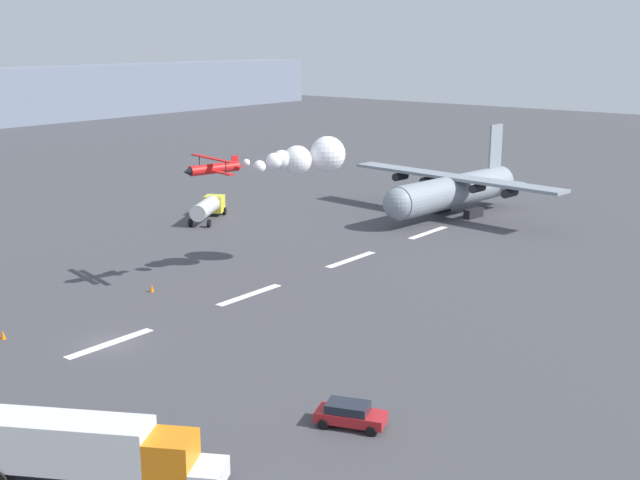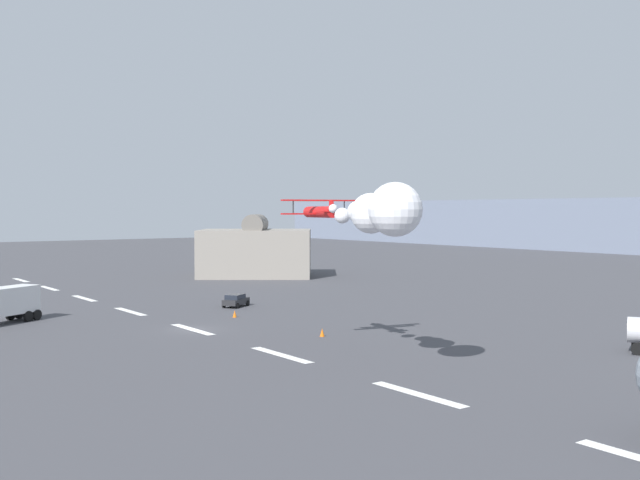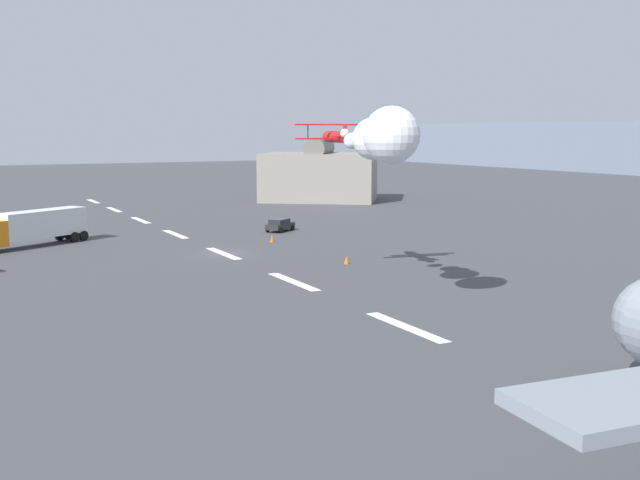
{
  "view_description": "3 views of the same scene",
  "coord_description": "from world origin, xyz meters",
  "px_view_note": "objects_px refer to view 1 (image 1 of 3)",
  "views": [
    {
      "loc": [
        -36.59,
        -50.41,
        23.39
      ],
      "look_at": [
        26.27,
        0.0,
        3.21
      ],
      "focal_mm": 45.92,
      "sensor_mm": 36.0,
      "label": 1
    },
    {
      "loc": [
        65.59,
        -32.45,
        11.63
      ],
      "look_at": [
        15.63,
        3.99,
        9.14
      ],
      "focal_mm": 41.84,
      "sensor_mm": 36.0,
      "label": 2
    },
    {
      "loc": [
        68.58,
        -25.57,
        11.87
      ],
      "look_at": [
        13.99,
        3.36,
        2.91
      ],
      "focal_mm": 41.99,
      "sensor_mm": 36.0,
      "label": 3
    }
  ],
  "objects_px": {
    "cargo_transport_plane": "(448,191)",
    "fuel_tanker_truck": "(208,207)",
    "stunt_biplane_red": "(305,158)",
    "traffic_cone_near": "(3,335)",
    "semi_truck_orange": "(87,448)",
    "traffic_cone_far": "(152,288)",
    "followme_car_yellow": "(350,414)"
  },
  "relations": [
    {
      "from": "cargo_transport_plane",
      "to": "fuel_tanker_truck",
      "type": "height_order",
      "value": "cargo_transport_plane"
    },
    {
      "from": "stunt_biplane_red",
      "to": "traffic_cone_near",
      "type": "xyz_separation_m",
      "value": [
        -30.56,
        5.87,
        -11.19
      ]
    },
    {
      "from": "cargo_transport_plane",
      "to": "traffic_cone_near",
      "type": "height_order",
      "value": "cargo_transport_plane"
    },
    {
      "from": "semi_truck_orange",
      "to": "fuel_tanker_truck",
      "type": "relative_size",
      "value": 1.51
    },
    {
      "from": "traffic_cone_far",
      "to": "traffic_cone_near",
      "type": "bearing_deg",
      "value": -178.42
    },
    {
      "from": "cargo_transport_plane",
      "to": "fuel_tanker_truck",
      "type": "bearing_deg",
      "value": 132.37
    },
    {
      "from": "cargo_transport_plane",
      "to": "stunt_biplane_red",
      "type": "bearing_deg",
      "value": -177.87
    },
    {
      "from": "stunt_biplane_red",
      "to": "followme_car_yellow",
      "type": "bearing_deg",
      "value": -135.89
    },
    {
      "from": "cargo_transport_plane",
      "to": "traffic_cone_far",
      "type": "xyz_separation_m",
      "value": [
        -45.87,
        5.15,
        -3.12
      ]
    },
    {
      "from": "stunt_biplane_red",
      "to": "fuel_tanker_truck",
      "type": "relative_size",
      "value": 2.04
    },
    {
      "from": "semi_truck_orange",
      "to": "traffic_cone_far",
      "type": "distance_m",
      "value": 34.15
    },
    {
      "from": "stunt_biplane_red",
      "to": "traffic_cone_far",
      "type": "height_order",
      "value": "stunt_biplane_red"
    },
    {
      "from": "cargo_transport_plane",
      "to": "traffic_cone_far",
      "type": "bearing_deg",
      "value": 173.59
    },
    {
      "from": "stunt_biplane_red",
      "to": "followme_car_yellow",
      "type": "relative_size",
      "value": 3.85
    },
    {
      "from": "fuel_tanker_truck",
      "to": "stunt_biplane_red",
      "type": "bearing_deg",
      "value": -111.27
    },
    {
      "from": "semi_truck_orange",
      "to": "followme_car_yellow",
      "type": "distance_m",
      "value": 15.78
    },
    {
      "from": "semi_truck_orange",
      "to": "fuel_tanker_truck",
      "type": "height_order",
      "value": "semi_truck_orange"
    },
    {
      "from": "stunt_biplane_red",
      "to": "cargo_transport_plane",
      "type": "bearing_deg",
      "value": 2.13
    },
    {
      "from": "fuel_tanker_truck",
      "to": "traffic_cone_near",
      "type": "relative_size",
      "value": 11.73
    },
    {
      "from": "stunt_biplane_red",
      "to": "traffic_cone_far",
      "type": "xyz_separation_m",
      "value": [
        -15.11,
        6.3,
        -11.19
      ]
    },
    {
      "from": "cargo_transport_plane",
      "to": "followme_car_yellow",
      "type": "distance_m",
      "value": 61.72
    },
    {
      "from": "fuel_tanker_truck",
      "to": "followme_car_yellow",
      "type": "height_order",
      "value": "fuel_tanker_truck"
    },
    {
      "from": "cargo_transport_plane",
      "to": "stunt_biplane_red",
      "type": "xyz_separation_m",
      "value": [
        -30.77,
        -1.14,
        8.07
      ]
    },
    {
      "from": "cargo_transport_plane",
      "to": "traffic_cone_near",
      "type": "relative_size",
      "value": 42.68
    },
    {
      "from": "cargo_transport_plane",
      "to": "semi_truck_orange",
      "type": "relative_size",
      "value": 2.4
    },
    {
      "from": "followme_car_yellow",
      "to": "traffic_cone_far",
      "type": "xyz_separation_m",
      "value": [
        10.19,
        30.82,
        -0.44
      ]
    },
    {
      "from": "semi_truck_orange",
      "to": "fuel_tanker_truck",
      "type": "distance_m",
      "value": 64.53
    },
    {
      "from": "fuel_tanker_truck",
      "to": "traffic_cone_far",
      "type": "distance_m",
      "value": 30.62
    },
    {
      "from": "semi_truck_orange",
      "to": "traffic_cone_near",
      "type": "bearing_deg",
      "value": 69.33
    },
    {
      "from": "semi_truck_orange",
      "to": "fuel_tanker_truck",
      "type": "xyz_separation_m",
      "value": [
        48.94,
        42.06,
        -0.38
      ]
    },
    {
      "from": "cargo_transport_plane",
      "to": "traffic_cone_near",
      "type": "xyz_separation_m",
      "value": [
        -61.33,
        4.73,
        -3.12
      ]
    },
    {
      "from": "traffic_cone_near",
      "to": "traffic_cone_far",
      "type": "distance_m",
      "value": 15.46
    }
  ]
}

